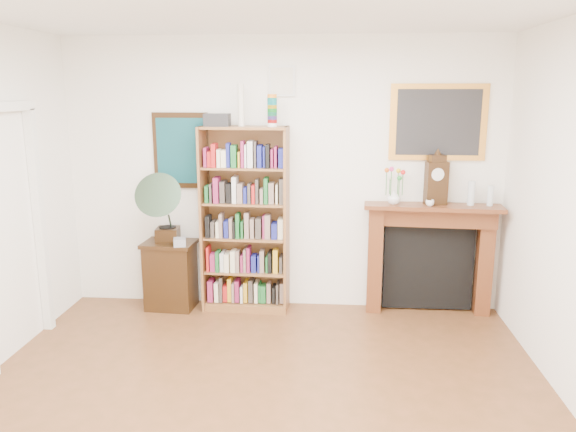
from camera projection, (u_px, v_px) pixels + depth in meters
The scene contains 15 objects.
room at pixel (247, 237), 3.36m from camera, with size 4.51×5.01×2.81m.
door_casing at pixel (9, 212), 4.73m from camera, with size 0.08×1.02×2.17m.
teal_poster at pixel (181, 151), 5.80m from camera, with size 0.58×0.04×0.78m.
small_picture at pixel (282, 81), 5.57m from camera, with size 0.26×0.04×0.30m.
gilt_painting at pixel (438, 122), 5.54m from camera, with size 0.95×0.04×0.75m.
bookshelf at pixel (245, 210), 5.72m from camera, with size 0.89×0.35×2.20m.
side_cabinet at pixel (171, 275), 5.90m from camera, with size 0.53×0.38×0.72m, color black.
fireplace at pixel (429, 249), 5.75m from camera, with size 1.38×0.42×1.15m.
gramophone at pixel (163, 204), 5.66m from camera, with size 0.50×0.61×0.75m.
cd_stack at pixel (180, 242), 5.67m from camera, with size 0.12×0.12×0.08m, color #A9A8B4.
mantel_clock at pixel (436, 181), 5.56m from camera, with size 0.23×0.16×0.49m.
flower_vase at pixel (394, 197), 5.60m from camera, with size 0.13×0.13×0.14m, color white.
teacup at pixel (430, 203), 5.51m from camera, with size 0.08×0.08×0.06m, color white.
bottle_left at pixel (471, 193), 5.54m from camera, with size 0.07×0.07×0.24m, color silver.
bottle_right at pixel (490, 196), 5.52m from camera, with size 0.06×0.06×0.20m, color silver.
Camera 1 is at (0.50, -3.23, 2.26)m, focal length 35.00 mm.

